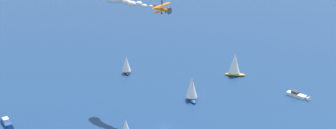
# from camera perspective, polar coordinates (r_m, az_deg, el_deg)

# --- Properties ---
(ground_plane) EXTENTS (2000.00, 2000.00, 0.00)m
(ground_plane) POSITION_cam_1_polar(r_m,az_deg,el_deg) (174.49, -0.35, -7.62)
(ground_plane) COLOR navy
(sailboat_near_centre) EXTENTS (5.33, 9.67, 12.46)m
(sailboat_near_centre) POSITION_cam_1_polar(r_m,az_deg,el_deg) (220.65, 8.20, 0.01)
(sailboat_near_centre) COLOR gold
(sailboat_near_centre) RESTS_ON ground_plane
(sailboat_far_port) EXTENTS (9.02, 6.30, 11.29)m
(sailboat_far_port) POSITION_cam_1_polar(r_m,az_deg,el_deg) (193.51, 2.93, -2.99)
(sailboat_far_port) COLOR #23478C
(sailboat_far_port) RESTS_ON ground_plane
(motorboat_far_stbd) EXTENTS (8.87, 8.23, 2.80)m
(motorboat_far_stbd) POSITION_cam_1_polar(r_m,az_deg,el_deg) (184.95, -19.16, -6.87)
(motorboat_far_stbd) COLOR #23478C
(motorboat_far_stbd) RESTS_ON ground_plane
(motorboat_trailing) EXTENTS (8.19, 10.08, 3.03)m
(motorboat_trailing) POSITION_cam_1_polar(r_m,az_deg,el_deg) (205.07, 15.86, -3.71)
(motorboat_trailing) COLOR white
(motorboat_trailing) RESTS_ON ground_plane
(sailboat_outer_ring_b) EXTENTS (7.77, 5.38, 9.71)m
(sailboat_outer_ring_b) POSITION_cam_1_polar(r_m,az_deg,el_deg) (222.50, -5.14, -0.03)
(sailboat_outer_ring_b) COLOR black
(sailboat_outer_ring_b) RESTS_ON ground_plane
(biplane_wingman) EXTENTS (6.84, 6.92, 3.62)m
(biplane_wingman) POSITION_cam_1_polar(r_m,az_deg,el_deg) (148.32, -0.71, 6.85)
(biplane_wingman) COLOR orange
(wingwalker_wingman) EXTENTS (0.82, 0.58, 1.78)m
(wingwalker_wingman) POSITION_cam_1_polar(r_m,az_deg,el_deg) (147.69, -0.76, 7.66)
(wingwalker_wingman) COLOR black
(smoke_trail_wingman) EXTENTS (15.35, 20.70, 3.76)m
(smoke_trail_wingman) POSITION_cam_1_polar(r_m,az_deg,el_deg) (162.75, -6.00, 7.89)
(smoke_trail_wingman) COLOR silver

